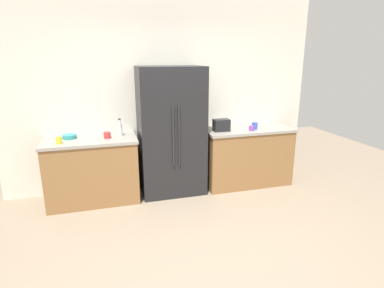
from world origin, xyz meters
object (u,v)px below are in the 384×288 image
(refrigerator, at_px, (171,132))
(bottle_a, at_px, (120,129))
(toaster, at_px, (221,125))
(cup_c, at_px, (59,140))
(bowl_a, at_px, (69,137))
(cup_a, at_px, (107,135))
(cup_d, at_px, (252,128))
(cup_b, at_px, (255,126))

(refrigerator, bearing_deg, bottle_a, 176.64)
(toaster, bearing_deg, refrigerator, 173.20)
(cup_c, bearing_deg, bowl_a, 66.89)
(refrigerator, xyz_separation_m, bowl_a, (-1.39, 0.07, 0.01))
(bottle_a, relative_size, cup_a, 2.58)
(bottle_a, bearing_deg, bowl_a, 177.46)
(bottle_a, height_order, cup_a, bottle_a)
(cup_d, bearing_deg, cup_c, 179.76)
(cup_a, height_order, cup_c, cup_c)
(bottle_a, relative_size, cup_b, 2.31)
(toaster, xyz_separation_m, cup_b, (0.54, -0.02, -0.04))
(cup_c, distance_m, bowl_a, 0.27)
(bottle_a, xyz_separation_m, cup_c, (-0.77, -0.21, -0.05))
(cup_c, relative_size, bowl_a, 0.50)
(cup_c, relative_size, cup_d, 1.11)
(toaster, height_order, cup_b, toaster)
(refrigerator, distance_m, cup_d, 1.20)
(bowl_a, bearing_deg, cup_a, -14.16)
(refrigerator, height_order, cup_b, refrigerator)
(bottle_a, distance_m, cup_b, 2.00)
(cup_d, bearing_deg, refrigerator, 171.23)
(toaster, bearing_deg, cup_a, 178.74)
(bottle_a, height_order, cup_b, bottle_a)
(cup_d, bearing_deg, cup_b, 41.05)
(cup_b, height_order, bowl_a, cup_b)
(cup_d, bearing_deg, cup_a, 176.39)
(refrigerator, distance_m, bowl_a, 1.39)
(toaster, height_order, cup_d, toaster)
(refrigerator, bearing_deg, cup_a, -176.69)
(cup_c, distance_m, cup_d, 2.68)
(toaster, relative_size, bottle_a, 0.98)
(refrigerator, bearing_deg, cup_d, -8.77)
(toaster, distance_m, cup_a, 1.64)
(cup_b, bearing_deg, bottle_a, 175.68)
(refrigerator, height_order, toaster, refrigerator)
(refrigerator, bearing_deg, cup_c, -173.42)
(refrigerator, distance_m, toaster, 0.75)
(cup_d, bearing_deg, bowl_a, 174.34)
(toaster, bearing_deg, bottle_a, 174.90)
(cup_a, bearing_deg, bottle_a, 27.93)
(cup_b, distance_m, bowl_a, 2.67)
(cup_b, height_order, cup_d, cup_b)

